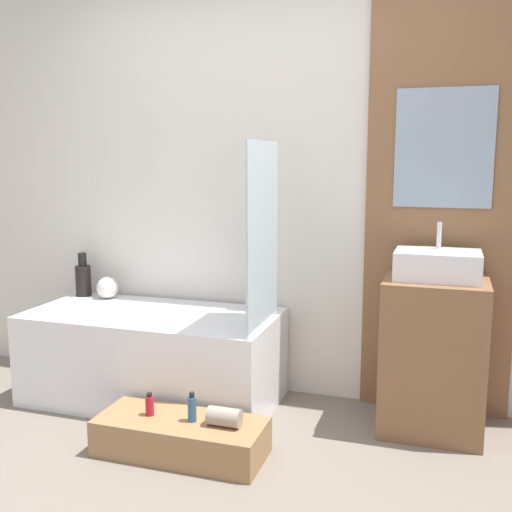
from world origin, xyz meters
The scene contains 12 objects.
wall_tiled_back centered at (0.00, 1.58, 1.30)m, with size 4.20×0.06×2.60m, color silver.
wall_wood_accent centered at (0.95, 1.53, 1.31)m, with size 0.81×0.04×2.60m.
bathtub centered at (-0.64, 1.17, 0.27)m, with size 1.47×0.71×0.54m.
glass_shower_screen centered at (0.07, 1.10, 1.03)m, with size 0.01×0.52×0.99m, color silver.
wooden_step_bench centered at (-0.20, 0.61, 0.09)m, with size 0.83×0.34×0.18m, color #997047.
vanity_cabinet centered at (0.95, 1.28, 0.41)m, with size 0.52×0.47×0.82m, color brown.
sink centered at (0.95, 1.28, 0.89)m, with size 0.43×0.31×0.29m.
vase_tall_dark centered at (-1.27, 1.43, 0.65)m, with size 0.10×0.10×0.28m.
vase_round_light centered at (-1.08, 1.41, 0.61)m, with size 0.14×0.14×0.14m, color silver.
bottle_soap_primary centered at (-0.36, 0.61, 0.23)m, with size 0.04×0.04×0.12m.
bottle_soap_secondary centered at (-0.14, 0.61, 0.24)m, with size 0.04×0.04×0.15m.
towel_roll centered at (0.03, 0.61, 0.22)m, with size 0.09×0.09×0.16m, color gray.
Camera 1 is at (0.99, -1.88, 1.43)m, focal length 42.00 mm.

